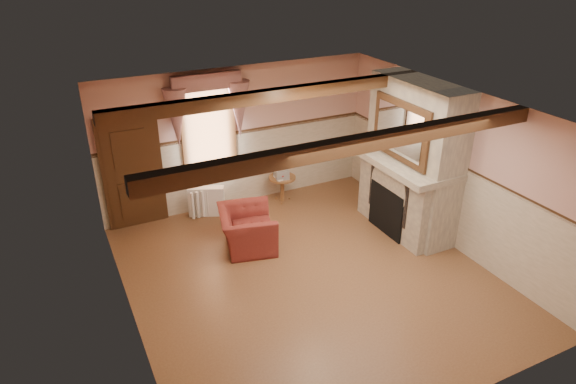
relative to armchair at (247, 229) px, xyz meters
name	(u,v)px	position (x,y,z in m)	size (l,w,h in m)	color
floor	(309,276)	(0.55, -1.28, -0.35)	(5.50, 6.00, 0.01)	brown
ceiling	(312,109)	(0.55, -1.28, 2.45)	(5.50, 6.00, 0.01)	silver
wall_back	(238,137)	(0.55, 1.72, 1.05)	(5.50, 0.02, 2.80)	#CE9B8F
wall_front	(448,318)	(0.55, -4.28, 1.05)	(5.50, 0.02, 2.80)	#CE9B8F
wall_left	(123,242)	(-2.20, -1.28, 1.05)	(0.02, 6.00, 2.80)	#CE9B8F
wall_right	(451,167)	(3.30, -1.28, 1.05)	(0.02, 6.00, 2.80)	#CE9B8F
wainscot	(309,236)	(0.55, -1.28, 0.40)	(5.50, 6.00, 1.50)	beige
chair_rail	(310,193)	(0.55, -1.28, 1.15)	(5.50, 6.00, 0.08)	black
firebox	(389,210)	(2.55, -0.68, 0.10)	(0.20, 0.95, 0.90)	black
armchair	(247,229)	(0.00, 0.00, 0.00)	(1.07, 0.93, 0.70)	maroon
side_table	(282,189)	(1.32, 1.31, -0.07)	(0.55, 0.55, 0.55)	brown
book_stack	(281,173)	(1.29, 1.29, 0.30)	(0.26, 0.32, 0.20)	#B7AD8C
radiator	(206,201)	(-0.28, 1.42, -0.05)	(0.70, 0.18, 0.60)	white
bowl	(412,160)	(2.79, -0.84, 1.12)	(0.37, 0.37, 0.09)	brown
mantel_clock	(389,144)	(2.79, -0.17, 1.17)	(0.14, 0.24, 0.20)	black
oil_lamp	(397,147)	(2.79, -0.41, 1.21)	(0.11, 0.11, 0.28)	gold
candle_red	(422,163)	(2.79, -1.10, 1.15)	(0.06, 0.06, 0.16)	maroon
jar_yellow	(430,169)	(2.79, -1.32, 1.13)	(0.06, 0.06, 0.12)	gold
fireplace	(413,158)	(2.97, -0.68, 1.05)	(0.85, 2.00, 2.80)	gray
mantel	(405,162)	(2.79, -0.68, 1.01)	(1.05, 2.05, 0.12)	gray
overmantel_mirror	(400,131)	(2.61, -0.68, 1.62)	(0.06, 1.44, 1.04)	silver
door	(133,174)	(-1.55, 1.66, 0.70)	(1.10, 0.10, 2.10)	black
window	(208,130)	(-0.05, 1.69, 1.30)	(1.06, 0.08, 2.02)	white
window_drapes	(208,100)	(-0.05, 1.60, 1.90)	(1.30, 0.14, 1.40)	gray
ceiling_beam_front	(360,144)	(0.55, -2.48, 2.35)	(5.50, 0.18, 0.20)	black
ceiling_beam_back	(276,95)	(0.55, -0.08, 2.35)	(5.50, 0.18, 0.20)	black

